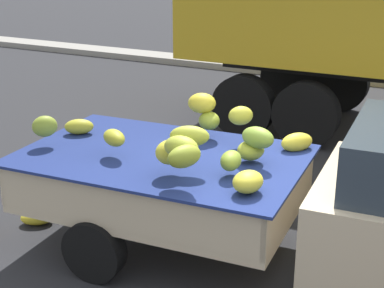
# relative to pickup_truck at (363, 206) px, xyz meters

# --- Properties ---
(ground) EXTENTS (220.00, 220.00, 0.00)m
(ground) POSITION_rel_pickup_truck_xyz_m (-0.54, -0.12, -0.89)
(ground) COLOR #28282B
(pickup_truck) EXTENTS (5.28, 2.18, 1.70)m
(pickup_truck) POSITION_rel_pickup_truck_xyz_m (0.00, 0.00, 0.00)
(pickup_truck) COLOR #CCB793
(pickup_truck) RESTS_ON ground
(fallen_banana_bunch_near_tailgate) EXTENTS (0.46, 0.41, 0.16)m
(fallen_banana_bunch_near_tailgate) POSITION_rel_pickup_truck_xyz_m (-3.66, -0.36, -0.81)
(fallen_banana_bunch_near_tailgate) COLOR gold
(fallen_banana_bunch_near_tailgate) RESTS_ON ground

